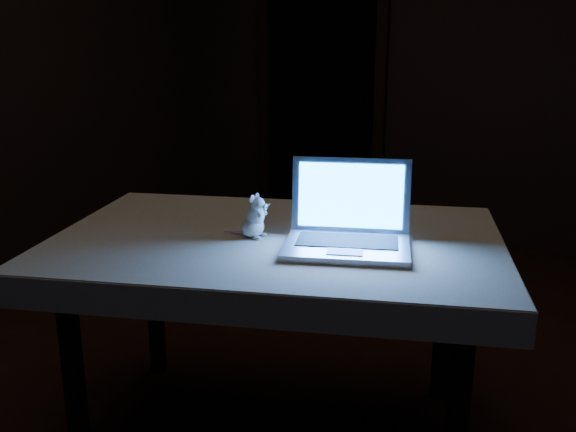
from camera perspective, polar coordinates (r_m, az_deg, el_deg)
The scene contains 7 objects.
floor at distance 2.62m, azimuth -0.58°, elevation -16.53°, with size 5.00×5.00×0.00m, color black.
back_wall at distance 4.56m, azimuth 15.86°, elevation 13.89°, with size 4.50×0.04×2.60m, color black.
doorway at distance 4.95m, azimuth 2.99°, elevation 11.82°, with size 1.06×0.36×2.13m, color black, non-canonical shape.
table at distance 2.30m, azimuth -0.95°, elevation -10.79°, with size 1.39×0.89×0.74m, color black, non-canonical shape.
tablecloth at distance 2.16m, azimuth -2.45°, elevation -3.13°, with size 1.49×0.99×0.10m, color beige, non-canonical shape.
laptop at distance 1.98m, azimuth 5.32°, elevation 0.56°, with size 0.39×0.34×0.27m, color #B5B5B9, non-canonical shape.
plush_mouse at distance 2.13m, azimuth -3.18°, elevation 0.03°, with size 0.11×0.11×0.15m, color white, non-canonical shape.
Camera 1 is at (1.12, -1.92, 1.40)m, focal length 40.00 mm.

